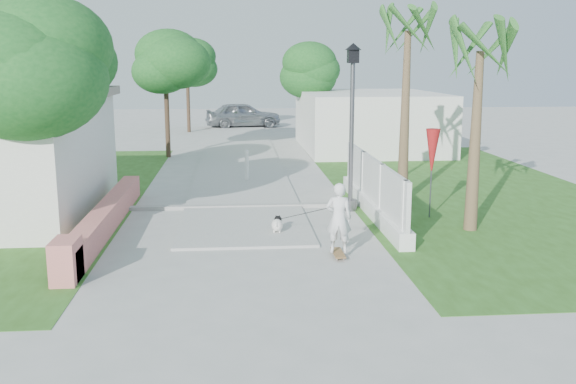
{
  "coord_description": "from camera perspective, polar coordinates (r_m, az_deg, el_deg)",
  "views": [
    {
      "loc": [
        -0.21,
        -11.28,
        3.95
      ],
      "look_at": [
        0.97,
        2.72,
        1.1
      ],
      "focal_mm": 40.0,
      "sensor_mm": 36.0,
      "label": 1
    }
  ],
  "objects": [
    {
      "name": "tree_left_near",
      "position": [
        14.88,
        -21.86,
        10.17
      ],
      "size": [
        3.6,
        3.6,
        5.28
      ],
      "color": "#4C3826",
      "rests_on": "ground"
    },
    {
      "name": "tree_path_left",
      "position": [
        27.4,
        -10.83,
        10.99
      ],
      "size": [
        3.4,
        3.4,
        5.23
      ],
      "color": "#4C3826",
      "rests_on": "ground"
    },
    {
      "name": "dog",
      "position": [
        15.03,
        -0.96,
        -2.89
      ],
      "size": [
        0.33,
        0.6,
        0.41
      ],
      "rotation": [
        0.0,
        0.0,
        -0.14
      ],
      "color": "white",
      "rests_on": "ground"
    },
    {
      "name": "skateboarder",
      "position": [
        13.97,
        1.65,
        -2.04
      ],
      "size": [
        1.43,
        2.49,
        1.55
      ],
      "rotation": [
        0.0,
        0.0,
        2.97
      ],
      "color": "olive",
      "rests_on": "ground"
    },
    {
      "name": "bollard",
      "position": [
        21.54,
        -3.68,
        2.45
      ],
      "size": [
        0.14,
        0.14,
        1.09
      ],
      "color": "white",
      "rests_on": "ground"
    },
    {
      "name": "building_right",
      "position": [
        30.04,
        7.17,
        6.31
      ],
      "size": [
        6.0,
        8.0,
        2.6
      ],
      "primitive_type": "cube",
      "color": "silver",
      "rests_on": "ground"
    },
    {
      "name": "grass_left",
      "position": [
        20.81,
        -23.76,
        -0.44
      ],
      "size": [
        8.0,
        20.0,
        0.01
      ],
      "primitive_type": "cube",
      "color": "#30581B",
      "rests_on": "ground"
    },
    {
      "name": "street_lamp",
      "position": [
        17.13,
        5.69,
        6.31
      ],
      "size": [
        0.44,
        0.44,
        4.44
      ],
      "color": "#59595E",
      "rests_on": "ground"
    },
    {
      "name": "palm_far",
      "position": [
        18.42,
        10.59,
        12.94
      ],
      "size": [
        1.8,
        1.8,
        5.3
      ],
      "color": "brown",
      "rests_on": "ground"
    },
    {
      "name": "ground",
      "position": [
        11.95,
        -3.58,
        -7.85
      ],
      "size": [
        90.0,
        90.0,
        0.0
      ],
      "primitive_type": "plane",
      "color": "#B7B7B2",
      "rests_on": "ground"
    },
    {
      "name": "tree_path_far",
      "position": [
        37.35,
        -8.94,
        11.12
      ],
      "size": [
        3.2,
        3.2,
        5.17
      ],
      "color": "#4C3826",
      "rests_on": "ground"
    },
    {
      "name": "parked_car",
      "position": [
        39.82,
        -4.0,
        6.86
      ],
      "size": [
        4.8,
        2.51,
        1.56
      ],
      "primitive_type": "imported",
      "rotation": [
        0.0,
        0.0,
        1.72
      ],
      "color": "#A7A9AF",
      "rests_on": "ground"
    },
    {
      "name": "tree_left_mid",
      "position": [
        20.45,
        -20.04,
        9.51
      ],
      "size": [
        3.2,
        3.2,
        4.85
      ],
      "color": "#4C3826",
      "rests_on": "ground"
    },
    {
      "name": "tree_path_right",
      "position": [
        31.45,
        1.47,
        10.63
      ],
      "size": [
        3.0,
        3.0,
        4.79
      ],
      "color": "#4C3826",
      "rests_on": "ground"
    },
    {
      "name": "path_strip",
      "position": [
        31.52,
        -4.41,
        4.28
      ],
      "size": [
        3.2,
        36.0,
        0.06
      ],
      "primitive_type": "cube",
      "color": "#B7B7B2",
      "rests_on": "ground"
    },
    {
      "name": "palm_near",
      "position": [
        15.52,
        16.68,
        11.01
      ],
      "size": [
        1.8,
        1.8,
        4.7
      ],
      "color": "brown",
      "rests_on": "ground"
    },
    {
      "name": "grass_right",
      "position": [
        20.95,
        15.4,
        0.2
      ],
      "size": [
        8.0,
        20.0,
        0.01
      ],
      "primitive_type": "cube",
      "color": "#30581B",
      "rests_on": "ground"
    },
    {
      "name": "curb",
      "position": [
        17.71,
        -4.03,
        -1.28
      ],
      "size": [
        6.5,
        0.25,
        0.1
      ],
      "primitive_type": "cube",
      "color": "#999993",
      "rests_on": "ground"
    },
    {
      "name": "lattice_fence",
      "position": [
        17.02,
        7.52,
        -0.18
      ],
      "size": [
        0.35,
        7.0,
        1.5
      ],
      "color": "white",
      "rests_on": "ground"
    },
    {
      "name": "patio_umbrella",
      "position": [
        16.71,
        12.7,
        3.4
      ],
      "size": [
        0.36,
        0.36,
        2.3
      ],
      "color": "#59595E",
      "rests_on": "ground"
    },
    {
      "name": "pink_wall",
      "position": [
        15.58,
        -16.14,
        -2.5
      ],
      "size": [
        0.45,
        8.2,
        0.8
      ],
      "color": "#E38574",
      "rests_on": "ground"
    }
  ]
}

